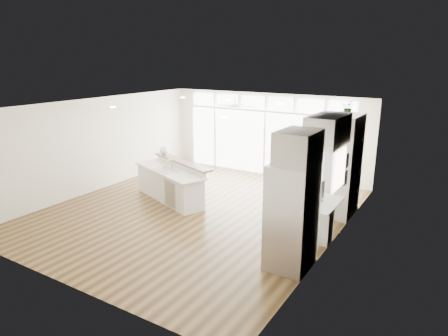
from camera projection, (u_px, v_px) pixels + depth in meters
The scene contains 24 objects.
floor at pixel (197, 211), 10.25m from camera, with size 7.00×8.00×0.02m, color #3D2812.
ceiling at pixel (195, 105), 9.52m from camera, with size 7.00×8.00×0.02m, color silver.
wall_back at pixel (266, 134), 13.17m from camera, with size 7.00×0.04×2.70m, color silver.
wall_front at pixel (55, 211), 6.60m from camera, with size 7.00×0.04×2.70m, color silver.
wall_left at pixel (98, 144), 11.65m from camera, with size 0.04×8.00×2.70m, color silver.
wall_right at pixel (336, 183), 8.12m from camera, with size 0.04×8.00×2.70m, color silver.
glass_wall at pixel (265, 144), 13.20m from camera, with size 5.80×0.06×2.08m, color white.
transom_row at pixel (266, 103), 12.84m from camera, with size 5.90×0.06×0.40m, color white.
desk_window at pixel (339, 169), 8.33m from camera, with size 0.04×0.85×0.85m, color silver.
ceiling_fan at pixel (235, 102), 12.13m from camera, with size 1.16×1.16×0.32m, color silver.
recessed_lights at pixel (199, 105), 9.69m from camera, with size 3.40×3.00×0.02m, color white.
oven_cabinet at pixel (344, 165), 9.79m from camera, with size 0.64×1.20×2.50m, color white.
desk_nook at pixel (320, 218), 8.81m from camera, with size 0.72×1.30×0.76m, color white.
upper_cabinets at pixel (328, 130), 8.26m from camera, with size 0.64×1.30×0.64m, color white.
refrigerator at pixel (292, 216), 7.30m from camera, with size 0.76×0.90×2.00m, color #ACACB1.
fridge_cabinet at pixel (298, 147), 6.92m from camera, with size 0.64×0.90×0.60m, color white.
framed_photos at pixel (346, 169), 8.88m from camera, with size 0.06×0.22×0.80m, color black.
kitchen_island at pixel (169, 182), 10.92m from camera, with size 2.63×0.99×1.05m, color white.
rug at pixel (313, 230), 9.12m from camera, with size 0.98×0.71×0.01m, color #372111.
office_chair at pixel (305, 208), 8.98m from camera, with size 0.55×0.51×1.05m, color black.
fishbowl at pixel (164, 150), 11.70m from camera, with size 0.25×0.25×0.25m, color silver.
monitor at pixel (318, 192), 8.69m from camera, with size 0.09×0.52×0.43m, color black.
keyboard at pixel (310, 200), 8.84m from camera, with size 0.11×0.30×0.02m, color white.
potted_plant at pixel (348, 109), 9.42m from camera, with size 0.30×0.33×0.26m, color #2F5624.
Camera 1 is at (5.61, -7.79, 3.82)m, focal length 32.00 mm.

